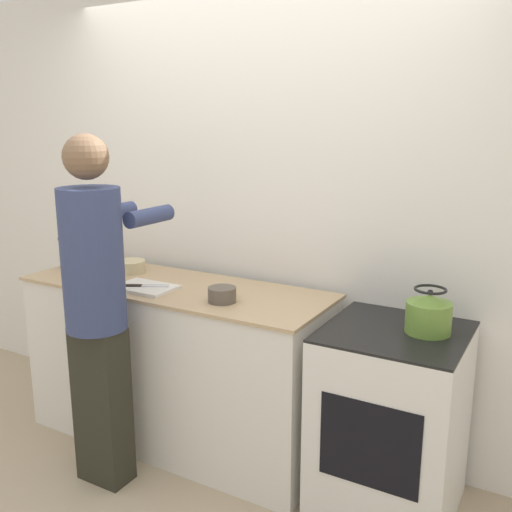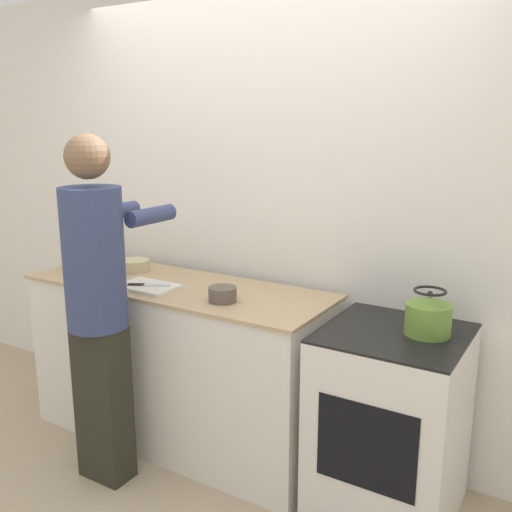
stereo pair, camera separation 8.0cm
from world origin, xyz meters
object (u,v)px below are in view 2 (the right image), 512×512
object	(u,v)px
knife	(148,285)
canister_jar	(76,251)
person	(98,298)
oven	(390,423)
cutting_board	(148,287)
bowl_prep	(223,294)
kettle	(428,316)

from	to	relation	value
knife	canister_jar	world-z (taller)	canister_jar
person	oven	bearing A→B (deg)	20.47
knife	oven	bearing A→B (deg)	-21.54
person	cutting_board	world-z (taller)	person
bowl_prep	canister_jar	distance (m)	1.19
bowl_prep	canister_jar	world-z (taller)	canister_jar
oven	person	bearing A→B (deg)	-159.53
person	canister_jar	distance (m)	0.85
person	cutting_board	bearing A→B (deg)	88.75
person	kettle	bearing A→B (deg)	20.30
cutting_board	person	bearing A→B (deg)	-91.25
oven	bowl_prep	distance (m)	1.00
knife	bowl_prep	xyz separation A→B (m)	(0.47, 0.02, 0.02)
bowl_prep	person	bearing A→B (deg)	-143.01
person	cutting_board	xyz separation A→B (m)	(0.01, 0.35, -0.03)
person	bowl_prep	bearing A→B (deg)	36.99
oven	bowl_prep	world-z (taller)	bowl_prep
cutting_board	bowl_prep	world-z (taller)	bowl_prep
oven	knife	distance (m)	1.42
bowl_prep	canister_jar	xyz separation A→B (m)	(-1.19, 0.12, 0.06)
knife	canister_jar	distance (m)	0.73
kettle	canister_jar	bearing A→B (deg)	-178.46
kettle	canister_jar	size ratio (longest dim) A/B	1.08
knife	bowl_prep	world-z (taller)	bowl_prep
person	bowl_prep	distance (m)	0.61
knife	kettle	bearing A→B (deg)	-20.43
person	knife	distance (m)	0.35
canister_jar	kettle	bearing A→B (deg)	1.54
cutting_board	kettle	world-z (taller)	kettle
cutting_board	canister_jar	xyz separation A→B (m)	(-0.71, 0.14, 0.09)
bowl_prep	cutting_board	bearing A→B (deg)	-177.68
person	canister_jar	xyz separation A→B (m)	(-0.70, 0.48, 0.06)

